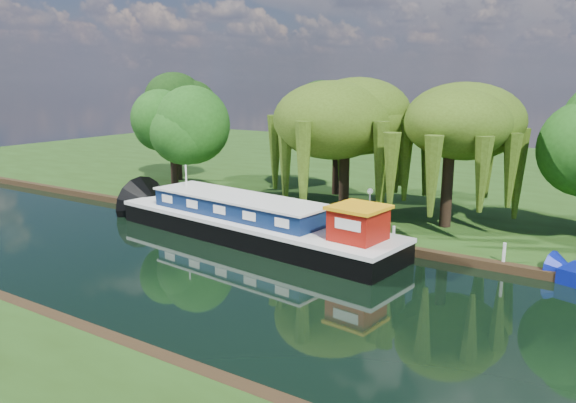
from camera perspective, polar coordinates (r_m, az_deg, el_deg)
The scene contains 12 objects.
ground at distance 26.99m, azimuth -2.43°, elevation -8.44°, with size 120.00×120.00×0.00m, color black.
far_bank at distance 57.19m, azimuth 17.84°, elevation 2.39°, with size 120.00×52.00×0.45m, color #1E390F.
dutch_barge at distance 34.01m, azimuth -3.55°, elevation -2.20°, with size 20.11×6.60×4.17m.
red_dinghy at distance 35.78m, azimuth -6.29°, elevation -3.22°, with size 2.33×3.26×0.68m, color maroon.
willow_left at distance 38.35m, azimuth 5.85°, elevation 8.12°, with size 7.26×7.26×8.70m.
willow_right at distance 35.85m, azimuth 16.17°, elevation 6.70°, with size 6.62×6.62×8.06m.
tree_far_left at distance 44.53m, azimuth -11.67°, elevation 7.70°, with size 5.15×5.15×8.29m.
tree_far_back at distance 52.00m, azimuth -11.26°, elevation 8.79°, with size 5.17×5.17×8.70m.
tree_far_mid at distance 44.73m, azimuth 4.96°, elevation 7.89°, with size 5.00×5.00×8.19m.
lamppost at distance 34.83m, azimuth 8.33°, elevation 0.39°, with size 0.36×0.36×2.56m.
mooring_posts at distance 33.77m, azimuth 5.20°, elevation -2.48°, with size 19.16×0.16×1.00m.
reeds_near at distance 17.61m, azimuth 1.60°, elevation -18.54°, with size 33.70×1.50×1.10m.
Camera 1 is at (14.76, -20.45, 9.62)m, focal length 35.00 mm.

